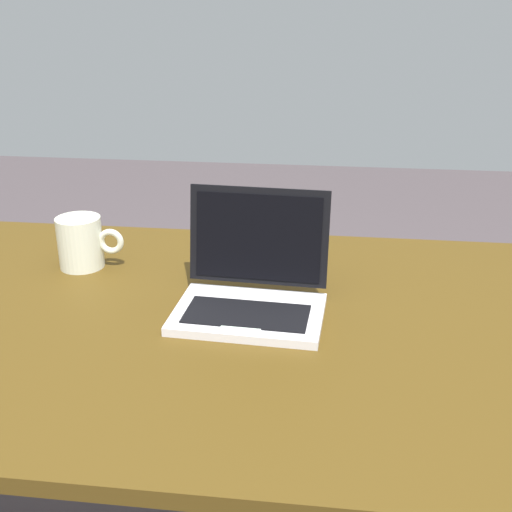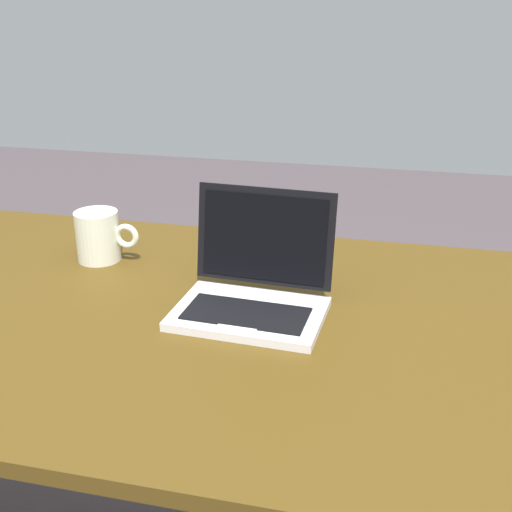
{
  "view_description": "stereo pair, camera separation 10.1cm",
  "coord_description": "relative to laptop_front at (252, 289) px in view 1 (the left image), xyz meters",
  "views": [
    {
      "loc": [
        0.2,
        -0.93,
        1.26
      ],
      "look_at": [
        0.09,
        -0.01,
        0.87
      ],
      "focal_mm": 44.8,
      "sensor_mm": 36.0,
      "label": 1
    },
    {
      "loc": [
        0.3,
        -0.91,
        1.26
      ],
      "look_at": [
        0.09,
        -0.01,
        0.87
      ],
      "focal_mm": 44.8,
      "sensor_mm": 36.0,
      "label": 2
    }
  ],
  "objects": [
    {
      "name": "desk",
      "position": [
        -0.07,
        -0.03,
        -0.12
      ],
      "size": [
        1.75,
        0.81,
        0.76
      ],
      "color": "#49340F",
      "rests_on": "ground"
    },
    {
      "name": "laptop_front",
      "position": [
        0.0,
        0.0,
        0.0
      ],
      "size": [
        0.25,
        0.21,
        0.19
      ],
      "color": "silver",
      "rests_on": "desk"
    },
    {
      "name": "coffee_mug",
      "position": [
        -0.35,
        0.15,
        0.01
      ],
      "size": [
        0.13,
        0.09,
        0.1
      ],
      "color": "silver",
      "rests_on": "desk"
    }
  ]
}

